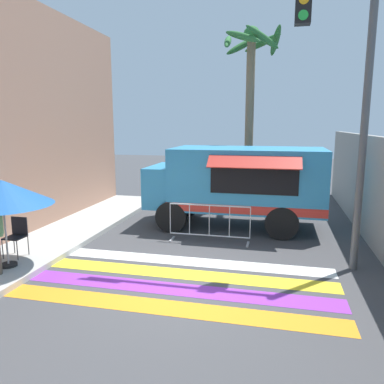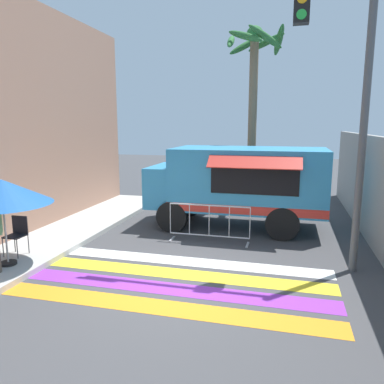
{
  "view_description": "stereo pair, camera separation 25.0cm",
  "coord_description": "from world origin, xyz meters",
  "px_view_note": "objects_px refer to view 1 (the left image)",
  "views": [
    {
      "loc": [
        1.87,
        -6.87,
        3.19
      ],
      "look_at": [
        -0.4,
        2.92,
        1.36
      ],
      "focal_mm": 35.0,
      "sensor_mm": 36.0,
      "label": 1
    },
    {
      "loc": [
        2.12,
        -6.81,
        3.19
      ],
      "look_at": [
        -0.4,
        2.92,
        1.36
      ],
      "focal_mm": 35.0,
      "sensor_mm": 36.0,
      "label": 2
    }
  ],
  "objects_px": {
    "traffic_signal_pole": "(331,63)",
    "palm_tree": "(251,79)",
    "barricade_front": "(209,224)",
    "food_truck": "(234,181)",
    "patio_umbrella": "(2,193)",
    "folding_chair": "(17,233)"
  },
  "relations": [
    {
      "from": "traffic_signal_pole",
      "to": "palm_tree",
      "type": "distance_m",
      "value": 6.31
    },
    {
      "from": "barricade_front",
      "to": "food_truck",
      "type": "bearing_deg",
      "value": 75.77
    },
    {
      "from": "barricade_front",
      "to": "patio_umbrella",
      "type": "bearing_deg",
      "value": -141.82
    },
    {
      "from": "food_truck",
      "to": "patio_umbrella",
      "type": "relative_size",
      "value": 2.56
    },
    {
      "from": "patio_umbrella",
      "to": "traffic_signal_pole",
      "type": "bearing_deg",
      "value": 15.74
    },
    {
      "from": "patio_umbrella",
      "to": "barricade_front",
      "type": "distance_m",
      "value": 5.1
    },
    {
      "from": "traffic_signal_pole",
      "to": "patio_umbrella",
      "type": "distance_m",
      "value": 7.39
    },
    {
      "from": "traffic_signal_pole",
      "to": "palm_tree",
      "type": "relative_size",
      "value": 0.98
    },
    {
      "from": "food_truck",
      "to": "palm_tree",
      "type": "relative_size",
      "value": 0.8
    },
    {
      "from": "folding_chair",
      "to": "palm_tree",
      "type": "xyz_separation_m",
      "value": [
        4.78,
        7.16,
        4.14
      ]
    },
    {
      "from": "folding_chair",
      "to": "palm_tree",
      "type": "bearing_deg",
      "value": 42.59
    },
    {
      "from": "patio_umbrella",
      "to": "palm_tree",
      "type": "distance_m",
      "value": 9.54
    },
    {
      "from": "barricade_front",
      "to": "palm_tree",
      "type": "relative_size",
      "value": 0.33
    },
    {
      "from": "food_truck",
      "to": "palm_tree",
      "type": "height_order",
      "value": "palm_tree"
    },
    {
      "from": "traffic_signal_pole",
      "to": "folding_chair",
      "type": "distance_m",
      "value": 7.93
    },
    {
      "from": "folding_chair",
      "to": "palm_tree",
      "type": "relative_size",
      "value": 0.14
    },
    {
      "from": "food_truck",
      "to": "palm_tree",
      "type": "distance_m",
      "value": 4.51
    },
    {
      "from": "traffic_signal_pole",
      "to": "barricade_front",
      "type": "distance_m",
      "value": 4.92
    },
    {
      "from": "folding_chair",
      "to": "barricade_front",
      "type": "xyz_separation_m",
      "value": [
        4.13,
        2.41,
        -0.16
      ]
    },
    {
      "from": "palm_tree",
      "to": "barricade_front",
      "type": "bearing_deg",
      "value": -97.73
    },
    {
      "from": "patio_umbrella",
      "to": "palm_tree",
      "type": "relative_size",
      "value": 0.31
    },
    {
      "from": "patio_umbrella",
      "to": "food_truck",
      "type": "bearing_deg",
      "value": 47.97
    }
  ]
}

